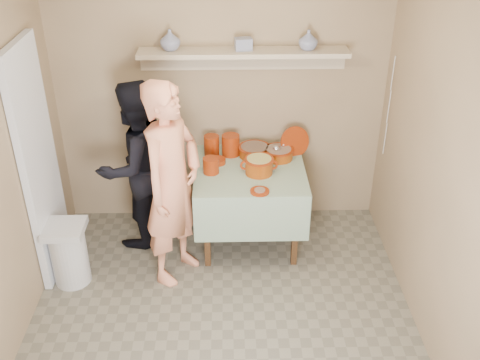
{
  "coord_description": "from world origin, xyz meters",
  "views": [
    {
      "loc": [
        0.06,
        -3.05,
        3.15
      ],
      "look_at": [
        0.15,
        0.75,
        0.95
      ],
      "focal_mm": 42.0,
      "sensor_mm": 36.0,
      "label": 1
    }
  ],
  "objects_px": {
    "cazuela_rice": "(259,164)",
    "serving_table": "(250,180)",
    "person_helper": "(136,166)",
    "person_cook": "(172,185)",
    "trash_bin": "(69,253)"
  },
  "relations": [
    {
      "from": "person_helper",
      "to": "serving_table",
      "type": "xyz_separation_m",
      "value": [
        1.0,
        -0.03,
        -0.14
      ]
    },
    {
      "from": "cazuela_rice",
      "to": "serving_table",
      "type": "bearing_deg",
      "value": 131.13
    },
    {
      "from": "serving_table",
      "to": "trash_bin",
      "type": "distance_m",
      "value": 1.67
    },
    {
      "from": "cazuela_rice",
      "to": "person_cook",
      "type": "bearing_deg",
      "value": -152.4
    },
    {
      "from": "person_cook",
      "to": "trash_bin",
      "type": "distance_m",
      "value": 1.07
    },
    {
      "from": "person_cook",
      "to": "serving_table",
      "type": "height_order",
      "value": "person_cook"
    },
    {
      "from": "person_helper",
      "to": "serving_table",
      "type": "bearing_deg",
      "value": 135.25
    },
    {
      "from": "cazuela_rice",
      "to": "trash_bin",
      "type": "height_order",
      "value": "cazuela_rice"
    },
    {
      "from": "person_helper",
      "to": "cazuela_rice",
      "type": "bearing_deg",
      "value": 130.87
    },
    {
      "from": "trash_bin",
      "to": "person_helper",
      "type": "bearing_deg",
      "value": 48.83
    },
    {
      "from": "person_helper",
      "to": "serving_table",
      "type": "relative_size",
      "value": 1.61
    },
    {
      "from": "person_cook",
      "to": "person_helper",
      "type": "xyz_separation_m",
      "value": [
        -0.36,
        0.49,
        -0.09
      ]
    },
    {
      "from": "trash_bin",
      "to": "serving_table",
      "type": "bearing_deg",
      "value": 20.34
    },
    {
      "from": "person_cook",
      "to": "cazuela_rice",
      "type": "height_order",
      "value": "person_cook"
    },
    {
      "from": "person_helper",
      "to": "cazuela_rice",
      "type": "distance_m",
      "value": 1.08
    }
  ]
}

